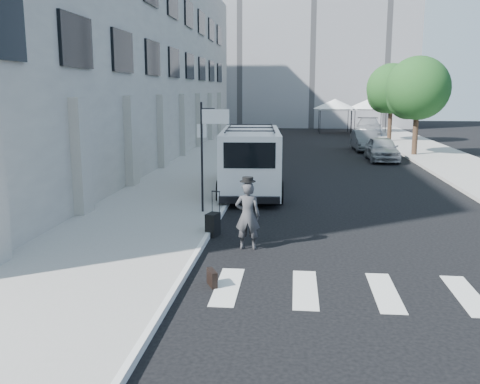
% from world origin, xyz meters
% --- Properties ---
extents(ground, '(120.00, 120.00, 0.00)m').
position_xyz_m(ground, '(0.00, 0.00, 0.00)').
color(ground, black).
rests_on(ground, ground).
extents(sidewalk_left, '(4.50, 48.00, 0.15)m').
position_xyz_m(sidewalk_left, '(-4.25, 16.00, 0.07)').
color(sidewalk_left, gray).
rests_on(sidewalk_left, ground).
extents(sidewalk_right, '(4.00, 56.00, 0.15)m').
position_xyz_m(sidewalk_right, '(9.00, 20.00, 0.07)').
color(sidewalk_right, gray).
rests_on(sidewalk_right, ground).
extents(building_left, '(10.00, 44.00, 12.00)m').
position_xyz_m(building_left, '(-11.50, 18.00, 6.00)').
color(building_left, gray).
rests_on(building_left, ground).
extents(building_far, '(22.00, 12.00, 25.00)m').
position_xyz_m(building_far, '(2.00, 50.00, 12.50)').
color(building_far, slate).
rests_on(building_far, ground).
extents(sign_pole, '(1.03, 0.07, 3.50)m').
position_xyz_m(sign_pole, '(-2.36, 3.20, 2.65)').
color(sign_pole, black).
rests_on(sign_pole, sidewalk_left).
extents(tree_near, '(3.80, 3.83, 6.03)m').
position_xyz_m(tree_near, '(7.50, 20.15, 3.97)').
color(tree_near, black).
rests_on(tree_near, ground).
extents(tree_far, '(3.80, 3.83, 6.03)m').
position_xyz_m(tree_far, '(7.50, 29.15, 3.97)').
color(tree_far, black).
rests_on(tree_far, ground).
extents(tent_left, '(4.00, 4.00, 3.20)m').
position_xyz_m(tent_left, '(4.00, 38.00, 2.71)').
color(tent_left, black).
rests_on(tent_left, ground).
extents(tent_right, '(4.00, 4.00, 3.20)m').
position_xyz_m(tent_right, '(7.20, 38.50, 2.71)').
color(tent_right, black).
rests_on(tent_right, ground).
extents(businessman, '(0.65, 0.43, 1.75)m').
position_xyz_m(businessman, '(-0.83, -0.29, 0.88)').
color(businessman, '#39393B').
rests_on(businessman, ground).
extents(briefcase, '(0.29, 0.45, 0.34)m').
position_xyz_m(briefcase, '(-1.33, -3.00, 0.17)').
color(briefcase, black).
rests_on(briefcase, ground).
extents(suitcase, '(0.40, 0.51, 1.25)m').
position_xyz_m(suitcase, '(-1.90, 0.83, 0.33)').
color(suitcase, black).
rests_on(suitcase, ground).
extents(cargo_van, '(2.72, 6.81, 2.50)m').
position_xyz_m(cargo_van, '(-1.40, 7.47, 1.29)').
color(cargo_van, white).
rests_on(cargo_van, ground).
extents(parked_car_a, '(1.67, 4.10, 1.39)m').
position_xyz_m(parked_car_a, '(5.32, 17.84, 0.70)').
color(parked_car_a, '#919498').
rests_on(parked_car_a, ground).
extents(parked_car_b, '(1.62, 4.21, 1.37)m').
position_xyz_m(parked_car_b, '(5.00, 23.00, 0.69)').
color(parked_car_b, '#54575C').
rests_on(parked_car_b, ground).
extents(parked_car_c, '(2.70, 5.62, 1.58)m').
position_xyz_m(parked_car_c, '(6.80, 35.01, 0.79)').
color(parked_car_c, '#9EA1A5').
rests_on(parked_car_c, ground).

